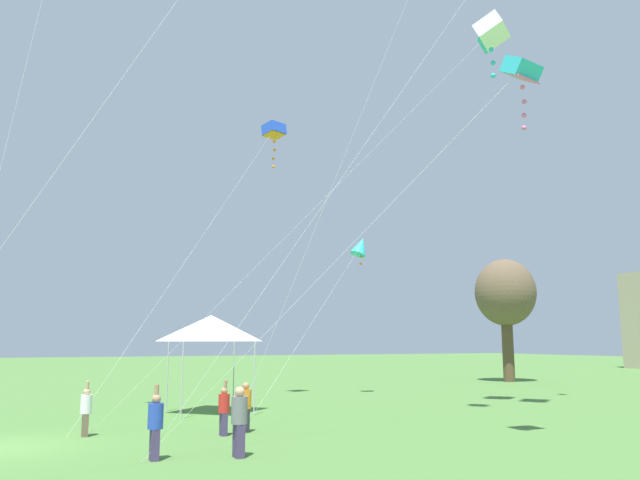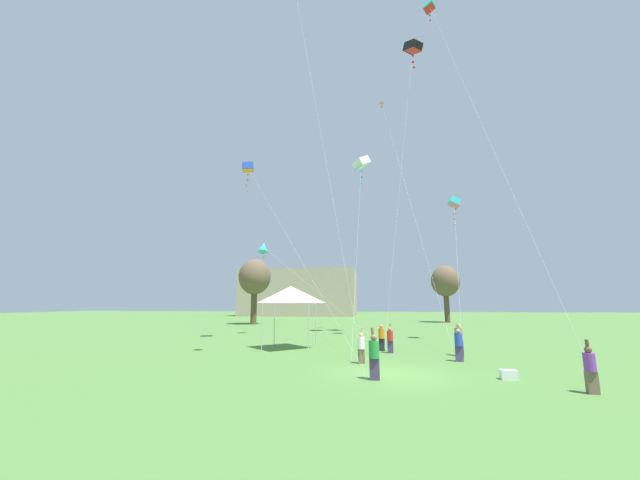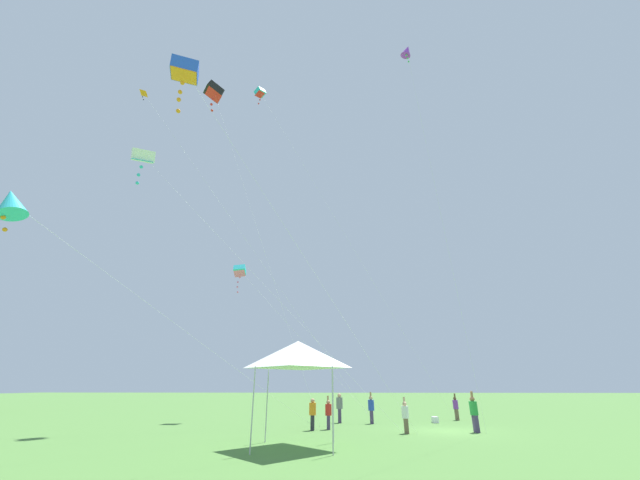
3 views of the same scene
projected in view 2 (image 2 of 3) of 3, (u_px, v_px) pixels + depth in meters
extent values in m
plane|color=#4C7A38|center=(390.00, 374.00, 15.16)|extent=(220.00, 220.00, 0.00)
cube|color=tan|center=(300.00, 293.00, 86.48)|extent=(26.69, 15.43, 10.74)
cylinder|color=brown|center=(254.00, 308.00, 50.76)|extent=(0.85, 0.85, 4.68)
ellipsoid|color=brown|center=(255.00, 277.00, 51.52)|extent=(4.60, 4.60, 5.11)
cylinder|color=brown|center=(447.00, 308.00, 55.49)|extent=(0.81, 0.81, 4.45)
ellipsoid|color=brown|center=(445.00, 281.00, 56.21)|extent=(4.37, 4.37, 4.85)
cylinder|color=#B7B7BC|center=(262.00, 327.00, 22.61)|extent=(0.05, 0.05, 3.00)
cylinder|color=#B7B7BC|center=(309.00, 327.00, 22.21)|extent=(0.05, 0.05, 3.00)
cylinder|color=#B7B7BC|center=(274.00, 324.00, 25.54)|extent=(0.05, 0.05, 3.00)
cylinder|color=#B7B7BC|center=(316.00, 324.00, 25.13)|extent=(0.05, 0.05, 3.00)
pyramid|color=white|center=(291.00, 294.00, 24.23)|extent=(3.34, 3.34, 1.12)
cube|color=white|center=(509.00, 375.00, 14.16)|extent=(0.62, 0.34, 0.37)
cube|color=#282833|center=(382.00, 345.00, 22.57)|extent=(0.37, 0.20, 0.77)
cylinder|color=orange|center=(381.00, 333.00, 22.69)|extent=(0.38, 0.38, 0.63)
sphere|color=tan|center=(381.00, 327.00, 22.76)|extent=(0.24, 0.24, 0.24)
cube|color=#473860|center=(459.00, 354.00, 18.49)|extent=(0.37, 0.20, 0.78)
cylinder|color=blue|center=(458.00, 340.00, 18.62)|extent=(0.39, 0.39, 0.64)
sphere|color=tan|center=(458.00, 331.00, 18.69)|extent=(0.24, 0.24, 0.24)
cylinder|color=tan|center=(458.00, 329.00, 18.71)|extent=(0.15, 0.13, 0.55)
cube|color=brown|center=(361.00, 356.00, 17.88)|extent=(0.34, 0.19, 0.71)
cylinder|color=white|center=(361.00, 343.00, 17.99)|extent=(0.36, 0.36, 0.59)
sphere|color=tan|center=(361.00, 335.00, 18.06)|extent=(0.22, 0.22, 0.22)
cylinder|color=tan|center=(362.00, 333.00, 18.07)|extent=(0.18, 0.12, 0.51)
cube|color=#473860|center=(459.00, 348.00, 20.47)|extent=(0.41, 0.22, 0.85)
cylinder|color=slate|center=(459.00, 334.00, 20.60)|extent=(0.43, 0.43, 0.70)
sphere|color=tan|center=(458.00, 326.00, 20.68)|extent=(0.27, 0.27, 0.27)
cube|color=#473860|center=(390.00, 347.00, 21.64)|extent=(0.34, 0.19, 0.72)
cylinder|color=red|center=(390.00, 336.00, 21.75)|extent=(0.36, 0.36, 0.59)
sphere|color=tan|center=(390.00, 329.00, 21.82)|extent=(0.22, 0.22, 0.22)
cylinder|color=tan|center=(390.00, 328.00, 21.85)|extent=(0.20, 0.18, 0.51)
cube|color=#473860|center=(374.00, 369.00, 14.11)|extent=(0.40, 0.22, 0.83)
cylinder|color=#288E3D|center=(374.00, 349.00, 14.24)|extent=(0.42, 0.42, 0.68)
sphere|color=#896042|center=(374.00, 337.00, 14.32)|extent=(0.26, 0.26, 0.26)
cylinder|color=#896042|center=(373.00, 335.00, 14.34)|extent=(0.19, 0.15, 0.59)
cube|color=brown|center=(592.00, 383.00, 11.92)|extent=(0.35, 0.19, 0.73)
cylinder|color=purple|center=(589.00, 362.00, 12.04)|extent=(0.36, 0.36, 0.60)
sphere|color=brown|center=(588.00, 350.00, 12.11)|extent=(0.23, 0.23, 0.23)
cylinder|color=brown|center=(587.00, 347.00, 12.11)|extent=(0.18, 0.18, 0.51)
cylinder|color=silver|center=(320.00, 127.00, 17.32)|extent=(3.96, 2.76, 22.82)
cylinder|color=silver|center=(457.00, 262.00, 24.11)|extent=(2.65, 10.66, 11.40)
cube|color=#2DBCD1|center=(454.00, 202.00, 30.12)|extent=(1.03, 1.03, 0.96)
cube|color=pink|center=(454.00, 205.00, 30.07)|extent=(0.75, 0.91, 0.51)
sphere|color=pink|center=(455.00, 209.00, 29.97)|extent=(0.15, 0.15, 0.15)
sphere|color=pink|center=(454.00, 214.00, 30.01)|extent=(0.15, 0.15, 0.15)
sphere|color=pink|center=(454.00, 219.00, 29.93)|extent=(0.15, 0.15, 0.15)
sphere|color=pink|center=(455.00, 224.00, 29.80)|extent=(0.15, 0.15, 0.15)
cylinder|color=silver|center=(404.00, 182.00, 29.94)|extent=(2.48, 18.91, 26.00)
pyramid|color=orange|center=(381.00, 103.00, 41.59)|extent=(0.74, 0.74, 0.44)
sphere|color=black|center=(382.00, 106.00, 41.56)|extent=(0.09, 0.09, 0.09)
sphere|color=black|center=(382.00, 108.00, 41.41)|extent=(0.09, 0.09, 0.09)
cylinder|color=silver|center=(475.00, 109.00, 22.30)|extent=(1.56, 15.84, 29.91)
cube|color=#2DBCD1|center=(429.00, 6.00, 32.73)|extent=(1.24, 1.27, 1.02)
cube|color=red|center=(429.00, 9.00, 32.68)|extent=(1.15, 0.99, 0.57)
sphere|color=red|center=(430.00, 12.00, 32.63)|extent=(0.15, 0.15, 0.15)
sphere|color=red|center=(430.00, 15.00, 32.51)|extent=(0.15, 0.15, 0.15)
sphere|color=red|center=(430.00, 20.00, 32.54)|extent=(0.15, 0.15, 0.15)
cylinder|color=silver|center=(312.00, 287.00, 28.89)|extent=(11.60, 10.70, 8.50)
cone|color=#2DBCD1|center=(263.00, 247.00, 35.62)|extent=(1.12, 1.41, 1.37)
sphere|color=orange|center=(263.00, 253.00, 35.58)|extent=(0.15, 0.15, 0.15)
sphere|color=orange|center=(264.00, 258.00, 35.38)|extent=(0.15, 0.15, 0.15)
cylinder|color=silver|center=(358.00, 227.00, 27.90)|extent=(0.48, 17.11, 17.65)
cube|color=white|center=(361.00, 163.00, 37.75)|extent=(2.04, 2.01, 1.44)
cube|color=#2DBCD1|center=(361.00, 167.00, 37.68)|extent=(1.62, 1.78, 0.73)
sphere|color=#2DBCD1|center=(361.00, 171.00, 37.53)|extent=(0.23, 0.23, 0.23)
sphere|color=#2DBCD1|center=(362.00, 177.00, 37.48)|extent=(0.23, 0.23, 0.23)
sphere|color=#2DBCD1|center=(362.00, 183.00, 37.33)|extent=(0.23, 0.23, 0.23)
cylinder|color=silver|center=(288.00, 238.00, 24.33)|extent=(9.91, 10.43, 14.79)
cube|color=blue|center=(248.00, 167.00, 31.36)|extent=(1.32, 1.37, 0.73)
cube|color=orange|center=(248.00, 171.00, 31.30)|extent=(1.18, 1.27, 0.17)
sphere|color=orange|center=(248.00, 175.00, 31.25)|extent=(0.17, 0.17, 0.17)
sphere|color=orange|center=(248.00, 180.00, 31.19)|extent=(0.17, 0.17, 0.17)
sphere|color=orange|center=(246.00, 185.00, 31.06)|extent=(0.17, 0.17, 0.17)
sphere|color=orange|center=(247.00, 191.00, 30.96)|extent=(0.17, 0.17, 0.17)
cylinder|color=silver|center=(402.00, 161.00, 29.51)|extent=(4.28, 10.73, 29.21)
cube|color=black|center=(413.00, 47.00, 37.00)|extent=(2.10, 2.17, 1.41)
cube|color=red|center=(413.00, 51.00, 36.92)|extent=(1.79, 1.84, 0.64)
sphere|color=red|center=(413.00, 56.00, 36.83)|extent=(0.25, 0.25, 0.25)
sphere|color=red|center=(413.00, 62.00, 36.74)|extent=(0.25, 0.25, 0.25)
sphere|color=red|center=(414.00, 67.00, 36.51)|extent=(0.25, 0.25, 0.25)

